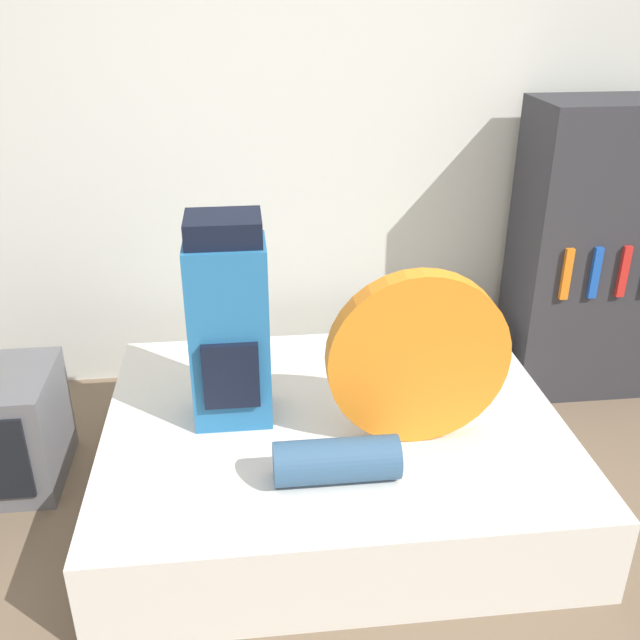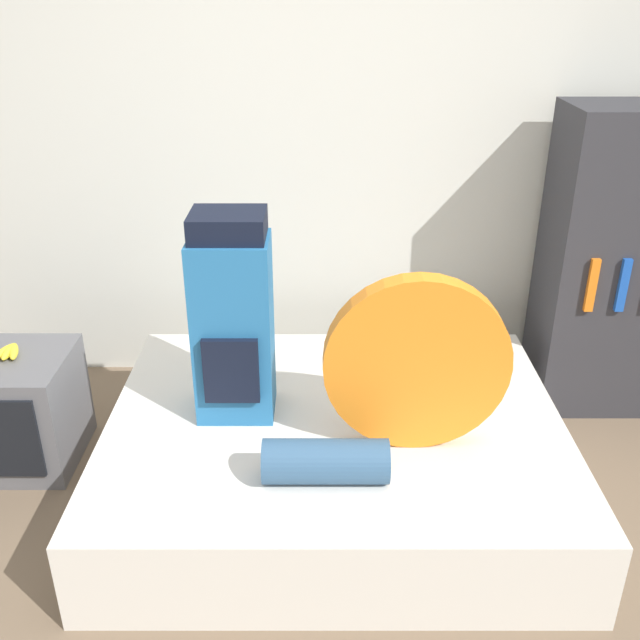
{
  "view_description": "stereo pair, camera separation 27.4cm",
  "coord_description": "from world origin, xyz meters",
  "px_view_note": "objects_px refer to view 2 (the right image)",
  "views": [
    {
      "loc": [
        -0.26,
        -1.74,
        2.02
      ],
      "look_at": [
        0.02,
        0.75,
        0.82
      ],
      "focal_mm": 40.0,
      "sensor_mm": 36.0,
      "label": 1
    },
    {
      "loc": [
        0.01,
        -1.75,
        2.02
      ],
      "look_at": [
        0.02,
        0.75,
        0.82
      ],
      "focal_mm": 40.0,
      "sensor_mm": 36.0,
      "label": 2
    }
  ],
  "objects_px": {
    "tent_bag": "(415,363)",
    "bookshelf": "(619,263)",
    "sleeping_roll": "(324,461)",
    "backpack": "(231,320)",
    "television": "(1,410)"
  },
  "relations": [
    {
      "from": "television",
      "to": "bookshelf",
      "type": "height_order",
      "value": "bookshelf"
    },
    {
      "from": "bookshelf",
      "to": "tent_bag",
      "type": "bearing_deg",
      "value": -140.1
    },
    {
      "from": "backpack",
      "to": "sleeping_roll",
      "type": "height_order",
      "value": "backpack"
    },
    {
      "from": "backpack",
      "to": "television",
      "type": "relative_size",
      "value": 1.35
    },
    {
      "from": "sleeping_roll",
      "to": "tent_bag",
      "type": "bearing_deg",
      "value": 35.16
    },
    {
      "from": "sleeping_roll",
      "to": "television",
      "type": "bearing_deg",
      "value": 156.46
    },
    {
      "from": "backpack",
      "to": "television",
      "type": "distance_m",
      "value": 1.22
    },
    {
      "from": "television",
      "to": "bookshelf",
      "type": "distance_m",
      "value": 3.0
    },
    {
      "from": "sleeping_roll",
      "to": "bookshelf",
      "type": "distance_m",
      "value": 1.89
    },
    {
      "from": "backpack",
      "to": "bookshelf",
      "type": "xyz_separation_m",
      "value": [
        1.82,
        0.7,
        -0.03
      ]
    },
    {
      "from": "tent_bag",
      "to": "sleeping_roll",
      "type": "xyz_separation_m",
      "value": [
        -0.34,
        -0.24,
        -0.27
      ]
    },
    {
      "from": "tent_bag",
      "to": "sleeping_roll",
      "type": "distance_m",
      "value": 0.5
    },
    {
      "from": "tent_bag",
      "to": "bookshelf",
      "type": "distance_m",
      "value": 1.45
    },
    {
      "from": "backpack",
      "to": "television",
      "type": "xyz_separation_m",
      "value": [
        -1.08,
        0.16,
        -0.53
      ]
    },
    {
      "from": "backpack",
      "to": "television",
      "type": "bearing_deg",
      "value": 171.47
    }
  ]
}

